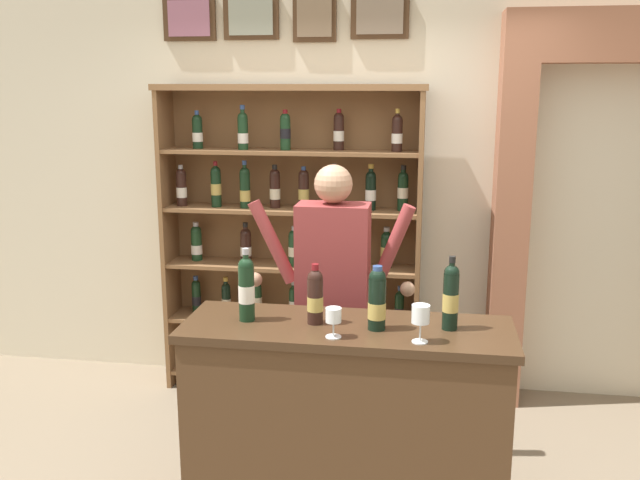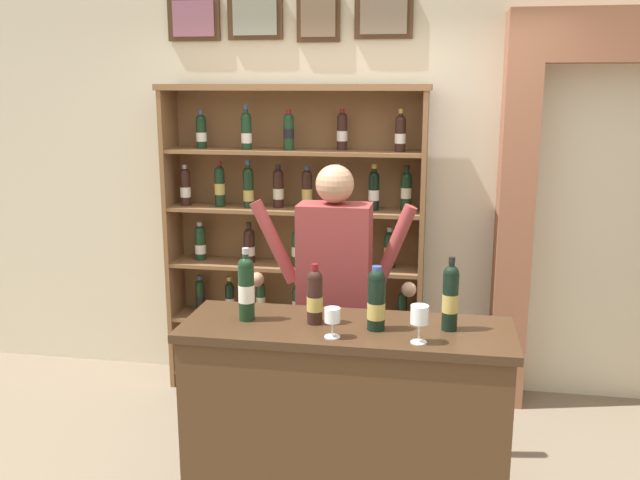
# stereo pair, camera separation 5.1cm
# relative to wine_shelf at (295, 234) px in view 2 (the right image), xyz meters

# --- Properties ---
(back_wall) EXTENTS (12.00, 0.19, 3.18)m
(back_wall) POSITION_rel_wine_shelf_xyz_m (0.44, 0.27, 0.50)
(back_wall) COLOR beige
(back_wall) RESTS_ON ground
(wine_shelf) EXTENTS (1.76, 0.32, 2.08)m
(wine_shelf) POSITION_rel_wine_shelf_xyz_m (0.00, 0.00, 0.00)
(wine_shelf) COLOR brown
(wine_shelf) RESTS_ON ground
(archway_doorway) EXTENTS (1.56, 0.45, 2.51)m
(archway_doorway) POSITION_rel_wine_shelf_xyz_m (2.09, 0.13, 0.32)
(archway_doorway) COLOR #935B42
(archway_doorway) RESTS_ON ground
(tasting_counter) EXTENTS (1.52, 0.52, 1.00)m
(tasting_counter) POSITION_rel_wine_shelf_xyz_m (0.55, -1.48, -0.59)
(tasting_counter) COLOR #4C331E
(tasting_counter) RESTS_ON ground
(shopkeeper) EXTENTS (0.92, 0.22, 1.67)m
(shopkeeper) POSITION_rel_wine_shelf_xyz_m (0.40, -0.88, -0.07)
(shopkeeper) COLOR #2D3347
(shopkeeper) RESTS_ON ground
(tasting_bottle_riserva) EXTENTS (0.08, 0.08, 0.35)m
(tasting_bottle_riserva) POSITION_rel_wine_shelf_xyz_m (0.08, -1.48, 0.06)
(tasting_bottle_riserva) COLOR black
(tasting_bottle_riserva) RESTS_ON tasting_counter
(tasting_bottle_rosso) EXTENTS (0.07, 0.07, 0.28)m
(tasting_bottle_rosso) POSITION_rel_wine_shelf_xyz_m (0.41, -1.47, 0.04)
(tasting_bottle_rosso) COLOR black
(tasting_bottle_rosso) RESTS_ON tasting_counter
(tasting_bottle_bianco) EXTENTS (0.08, 0.08, 0.29)m
(tasting_bottle_bianco) POSITION_rel_wine_shelf_xyz_m (0.69, -1.51, 0.05)
(tasting_bottle_bianco) COLOR black
(tasting_bottle_bianco) RESTS_ON tasting_counter
(tasting_bottle_brunello) EXTENTS (0.07, 0.07, 0.34)m
(tasting_bottle_brunello) POSITION_rel_wine_shelf_xyz_m (1.02, -1.45, 0.06)
(tasting_bottle_brunello) COLOR black
(tasting_bottle_brunello) RESTS_ON tasting_counter
(wine_glass_spare) EXTENTS (0.07, 0.07, 0.13)m
(wine_glass_spare) POSITION_rel_wine_shelf_xyz_m (0.51, -1.64, -0.00)
(wine_glass_spare) COLOR silver
(wine_glass_spare) RESTS_ON tasting_counter
(wine_glass_left) EXTENTS (0.08, 0.08, 0.17)m
(wine_glass_left) POSITION_rel_wine_shelf_xyz_m (0.89, -1.64, 0.02)
(wine_glass_left) COLOR silver
(wine_glass_left) RESTS_ON tasting_counter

